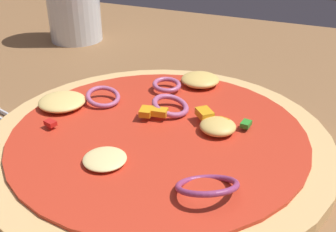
% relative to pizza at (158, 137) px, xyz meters
% --- Properties ---
extents(dining_table, '(1.18, 0.92, 0.04)m').
position_rel_pizza_xyz_m(dining_table, '(0.01, -0.02, -0.03)').
color(dining_table, brown).
rests_on(dining_table, ground).
extents(pizza, '(0.29, 0.29, 0.03)m').
position_rel_pizza_xyz_m(pizza, '(0.00, 0.00, 0.00)').
color(pizza, tan).
rests_on(pizza, dining_table).
extents(beer_glass, '(0.08, 0.08, 0.13)m').
position_rel_pizza_xyz_m(beer_glass, '(-0.24, 0.22, 0.05)').
color(beer_glass, silver).
rests_on(beer_glass, dining_table).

